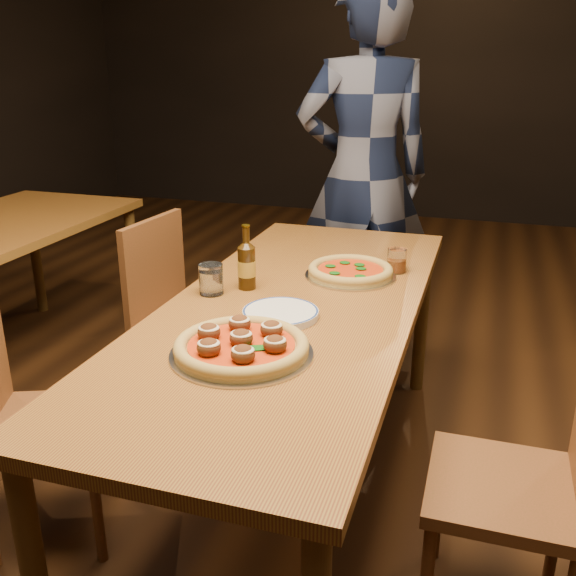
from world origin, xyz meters
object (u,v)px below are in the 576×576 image
(chair_main_nw, at_px, (48,422))
(chair_main_sw, at_px, (197,318))
(table_main, at_px, (293,323))
(diner, at_px, (364,176))
(beer_bottle, at_px, (247,267))
(amber_glass, at_px, (397,261))
(pizza_margherita, at_px, (350,271))
(plate_stack, at_px, (281,314))
(chair_main_e, at_px, (505,486))
(water_glass, at_px, (211,279))
(pizza_meatball, at_px, (241,346))
(chair_end, at_px, (350,277))

(chair_main_nw, xyz_separation_m, chair_main_sw, (0.13, 0.83, 0.04))
(table_main, height_order, diner, diner)
(beer_bottle, distance_m, amber_glass, 0.58)
(pizza_margherita, height_order, plate_stack, pizza_margherita)
(table_main, height_order, chair_main_e, chair_main_e)
(plate_stack, height_order, diner, diner)
(amber_glass, bearing_deg, beer_bottle, -144.10)
(chair_main_sw, xyz_separation_m, water_glass, (0.27, -0.42, 0.34))
(plate_stack, bearing_deg, chair_main_e, -16.90)
(pizza_meatball, bearing_deg, beer_bottle, 109.42)
(chair_main_sw, bearing_deg, plate_stack, -128.74)
(table_main, height_order, chair_main_sw, chair_main_sw)
(amber_glass, bearing_deg, diner, 109.21)
(chair_main_e, relative_size, pizza_meatball, 2.20)
(chair_main_e, relative_size, plate_stack, 3.64)
(table_main, relative_size, chair_end, 2.44)
(diner, bearing_deg, chair_main_sw, 35.77)
(pizza_margherita, bearing_deg, amber_glass, 34.76)
(chair_end, distance_m, diner, 0.54)
(chair_end, bearing_deg, water_glass, -98.51)
(chair_main_sw, bearing_deg, water_glass, -141.67)
(pizza_margherita, bearing_deg, chair_end, 101.70)
(plate_stack, bearing_deg, beer_bottle, 132.14)
(water_glass, bearing_deg, chair_main_nw, -133.95)
(chair_main_sw, xyz_separation_m, amber_glass, (0.84, 0.01, 0.34))
(table_main, height_order, chair_main_nw, chair_main_nw)
(pizza_margherita, bearing_deg, chair_main_nw, -137.93)
(chair_main_sw, relative_size, water_glass, 8.77)
(chair_main_sw, relative_size, diner, 0.48)
(chair_main_e, relative_size, water_glass, 8.28)
(table_main, distance_m, diner, 1.34)
(plate_stack, bearing_deg, chair_end, 93.10)
(chair_main_e, height_order, pizza_meatball, chair_main_e)
(pizza_meatball, relative_size, plate_stack, 1.65)
(table_main, relative_size, plate_stack, 8.41)
(pizza_margherita, bearing_deg, chair_main_e, -48.83)
(pizza_margherita, relative_size, beer_bottle, 1.50)
(chair_end, relative_size, beer_bottle, 3.67)
(pizza_meatball, relative_size, pizza_margherita, 1.17)
(chair_end, height_order, beer_bottle, beer_bottle)
(pizza_meatball, bearing_deg, table_main, 87.56)
(water_glass, distance_m, amber_glass, 0.71)
(plate_stack, relative_size, amber_glass, 2.66)
(chair_main_e, distance_m, beer_bottle, 1.07)
(amber_glass, bearing_deg, chair_end, 112.35)
(table_main, xyz_separation_m, diner, (-0.03, 1.31, 0.27))
(pizza_meatball, height_order, amber_glass, amber_glass)
(chair_end, relative_size, plate_stack, 3.44)
(pizza_margherita, distance_m, water_glass, 0.53)
(amber_glass, distance_m, diner, 0.95)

